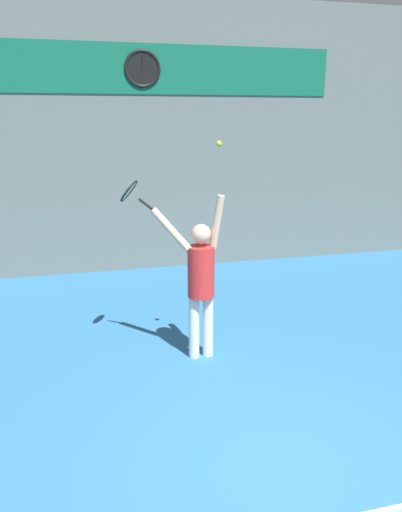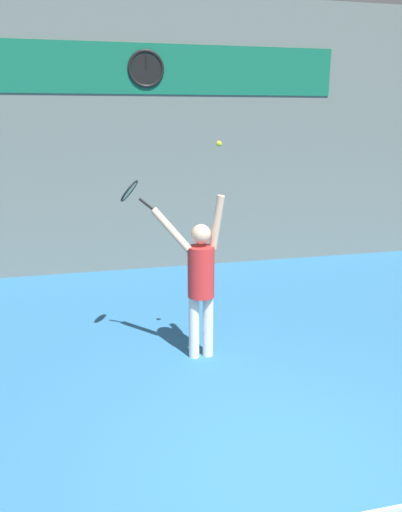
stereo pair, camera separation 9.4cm
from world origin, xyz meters
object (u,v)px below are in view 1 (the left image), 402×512
at_px(scoreboard_clock, 142,69).
at_px(tennis_ball, 219,144).
at_px(tennis_player, 200,277).
at_px(tennis_racket, 130,192).

distance_m(scoreboard_clock, tennis_ball, 4.17).
xyz_separation_m(scoreboard_clock, tennis_player, (0.07, -3.88, -2.68)).
distance_m(scoreboard_clock, tennis_racket, 3.93).
height_order(tennis_racket, tennis_ball, tennis_ball).
bearing_deg(tennis_player, tennis_racket, 152.46).
bearing_deg(tennis_racket, tennis_ball, -29.50).
relative_size(scoreboard_clock, tennis_racket, 1.50).
bearing_deg(tennis_racket, scoreboard_clock, 78.92).
height_order(tennis_player, tennis_ball, tennis_ball).
relative_size(scoreboard_clock, tennis_ball, 10.08).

